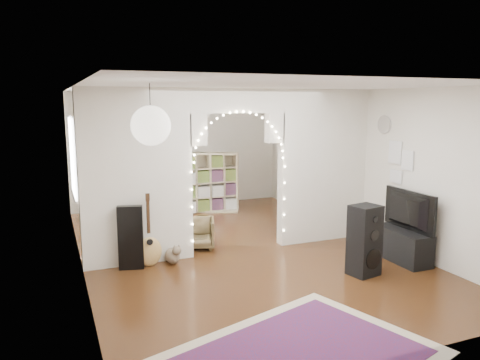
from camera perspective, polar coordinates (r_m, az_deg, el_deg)
name	(u,v)px	position (r m, az deg, el deg)	size (l,w,h in m)	color
floor	(237,250)	(8.04, -0.34, -8.48)	(7.50, 7.50, 0.00)	black
ceiling	(237,88)	(7.65, -0.36, 11.14)	(5.00, 7.50, 0.02)	white
wall_back	(178,150)	(11.27, -7.52, 3.68)	(5.00, 0.02, 2.70)	silver
wall_front	(389,227)	(4.54, 17.72, -5.45)	(5.00, 0.02, 2.70)	silver
wall_left	(78,181)	(7.19, -19.17, -0.09)	(0.02, 7.50, 2.70)	silver
wall_right	(362,164)	(8.96, 14.65, 1.95)	(0.02, 7.50, 2.70)	silver
divider_wall	(237,167)	(7.72, -0.35, 1.63)	(5.00, 0.20, 2.70)	silver
fairy_lights	(240,160)	(7.58, 0.01, 2.45)	(1.64, 0.04, 1.60)	#FFEABF
window	(73,157)	(8.95, -19.71, 2.66)	(0.04, 1.20, 1.40)	white
wall_clock	(385,124)	(8.41, 17.22, 6.49)	(0.31, 0.31, 0.03)	white
picture_frames	(399,162)	(8.16, 18.79, 2.09)	(0.02, 0.50, 0.70)	white
paper_lantern	(151,126)	(4.79, -10.82, 6.52)	(0.40, 0.40, 0.40)	white
ceiling_fan	(200,106)	(9.53, -4.92, 8.99)	(1.10, 1.10, 0.30)	gold
area_rug	(302,357)	(4.95, 7.51, -20.64)	(2.57, 1.92, 0.02)	maroon
guitar_case	(131,238)	(7.20, -13.18, -6.86)	(0.37, 0.12, 0.97)	black
acoustic_guitar	(149,240)	(7.27, -11.04, -7.17)	(0.40, 0.21, 0.96)	tan
tabby_cat	(173,255)	(7.41, -8.17, -9.05)	(0.29, 0.51, 0.34)	brown
floor_speaker	(365,241)	(7.01, 14.95, -7.14)	(0.46, 0.42, 1.03)	black
media_console	(402,245)	(7.87, 19.13, -7.52)	(0.40, 1.00, 0.50)	black
tv	(404,211)	(7.73, 19.35, -3.55)	(1.07, 0.14, 0.62)	black
bookcase	(209,182)	(10.63, -3.81, -0.27)	(1.32, 0.33, 1.36)	#C0B18B
dining_table	(172,183)	(10.65, -8.25, -0.30)	(1.29, 0.95, 0.76)	brown
flower_vase	(172,175)	(10.62, -8.28, 0.59)	(0.18, 0.18, 0.19)	white
dining_chair_left	(163,220)	(9.19, -9.34, -4.87)	(0.46, 0.48, 0.44)	brown
dining_chair_right	(198,233)	(8.09, -5.13, -6.50)	(0.55, 0.56, 0.51)	brown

